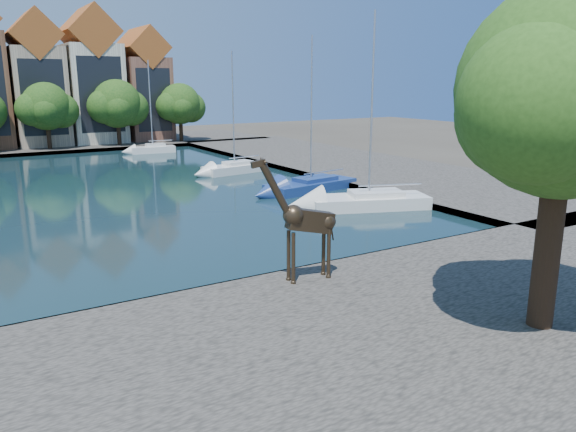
# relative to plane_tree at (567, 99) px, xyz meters

# --- Properties ---
(ground) EXTENTS (160.00, 160.00, 0.00)m
(ground) POSITION_rel_plane_tree_xyz_m (-7.62, 9.01, -7.67)
(ground) COLOR #38332B
(ground) RESTS_ON ground
(water_basin) EXTENTS (38.00, 50.00, 0.08)m
(water_basin) POSITION_rel_plane_tree_xyz_m (-7.62, 33.01, -7.63)
(water_basin) COLOR black
(water_basin) RESTS_ON ground
(near_quay) EXTENTS (50.00, 14.00, 0.50)m
(near_quay) POSITION_rel_plane_tree_xyz_m (-7.62, 2.01, -7.42)
(near_quay) COLOR #514C46
(near_quay) RESTS_ON ground
(far_quay) EXTENTS (60.00, 16.00, 0.50)m
(far_quay) POSITION_rel_plane_tree_xyz_m (-7.62, 65.01, -7.42)
(far_quay) COLOR #514C46
(far_quay) RESTS_ON ground
(right_quay) EXTENTS (14.00, 52.00, 0.50)m
(right_quay) POSITION_rel_plane_tree_xyz_m (17.38, 33.01, -7.42)
(right_quay) COLOR #514C46
(right_quay) RESTS_ON ground
(plane_tree) EXTENTS (8.32, 6.40, 10.62)m
(plane_tree) POSITION_rel_plane_tree_xyz_m (0.00, 0.00, 0.00)
(plane_tree) COLOR #332114
(plane_tree) RESTS_ON near_quay
(townhouse_east_inner) EXTENTS (5.94, 9.18, 15.79)m
(townhouse_east_inner) POSITION_rel_plane_tree_xyz_m (-5.62, 64.99, 0.06)
(townhouse_east_inner) COLOR tan
(townhouse_east_inner) RESTS_ON far_quay
(townhouse_east_mid) EXTENTS (6.43, 9.18, 16.65)m
(townhouse_east_mid) POSITION_rel_plane_tree_xyz_m (0.88, 64.99, 0.43)
(townhouse_east_mid) COLOR beige
(townhouse_east_mid) RESTS_ON far_quay
(townhouse_east_end) EXTENTS (5.44, 9.18, 14.43)m
(townhouse_east_end) POSITION_rel_plane_tree_xyz_m (7.38, 64.99, -0.56)
(townhouse_east_end) COLOR brown
(townhouse_east_end) RESTS_ON far_quay
(far_tree_mid_east) EXTENTS (7.02, 5.40, 7.52)m
(far_tree_mid_east) POSITION_rel_plane_tree_xyz_m (-5.52, 59.50, -2.54)
(far_tree_mid_east) COLOR #332114
(far_tree_mid_east) RESTS_ON far_quay
(far_tree_east) EXTENTS (7.54, 5.80, 7.84)m
(far_tree_east) POSITION_rel_plane_tree_xyz_m (2.49, 59.50, -2.43)
(far_tree_east) COLOR #332114
(far_tree_east) RESTS_ON far_quay
(far_tree_far_east) EXTENTS (6.76, 5.20, 7.36)m
(far_tree_far_east) POSITION_rel_plane_tree_xyz_m (10.48, 59.50, -2.60)
(far_tree_far_east) COLOR #332114
(far_tree_far_east) RESTS_ON far_quay
(giraffe_statue) EXTENTS (3.46, 0.76, 4.93)m
(giraffe_statue) POSITION_rel_plane_tree_xyz_m (-4.35, 7.54, -4.75)
(giraffe_statue) COLOR #322619
(giraffe_statue) RESTS_ON near_quay
(sailboat_right_a) EXTENTS (8.15, 5.20, 12.27)m
(sailboat_right_a) POSITION_rel_plane_tree_xyz_m (7.26, 17.65, -6.98)
(sailboat_right_a) COLOR silver
(sailboat_right_a) RESTS_ON water_basin
(sailboat_right_b) EXTENTS (7.65, 3.66, 11.27)m
(sailboat_right_b) POSITION_rel_plane_tree_xyz_m (7.38, 24.66, -7.06)
(sailboat_right_b) COLOR navy
(sailboat_right_b) RESTS_ON water_basin
(sailboat_right_c) EXTENTS (6.08, 2.94, 10.56)m
(sailboat_right_c) POSITION_rel_plane_tree_xyz_m (6.08, 35.09, -7.02)
(sailboat_right_c) COLOR silver
(sailboat_right_c) RESTS_ON water_basin
(sailboat_right_d) EXTENTS (5.07, 2.29, 10.31)m
(sailboat_right_d) POSITION_rel_plane_tree_xyz_m (4.38, 52.88, -6.99)
(sailboat_right_d) COLOR silver
(sailboat_right_d) RESTS_ON water_basin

